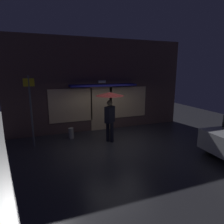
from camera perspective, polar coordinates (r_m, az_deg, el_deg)
The scene contains 5 objects.
ground_plane at distance 8.14m, azimuth 1.70°, elevation -9.41°, with size 18.00×18.00×0.00m, color #2D2D33.
building_facade at distance 9.80m, azimuth -3.45°, elevation 7.66°, with size 8.93×1.00×4.51m.
person_with_umbrella at distance 7.99m, azimuth -0.67°, elevation 2.40°, with size 1.15×1.15×2.12m.
street_sign_post at distance 8.08m, azimuth -22.69°, elevation 1.08°, with size 0.40×0.07×2.80m.
sidewalk_bollard at distance 8.89m, azimuth -11.93°, elevation -6.12°, with size 0.22×0.22×0.48m, color #9E998E.
Camera 1 is at (-2.88, -7.00, 2.99)m, focal length 31.12 mm.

